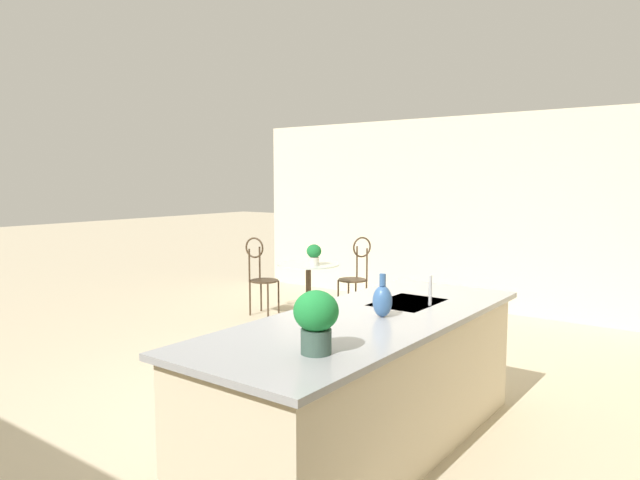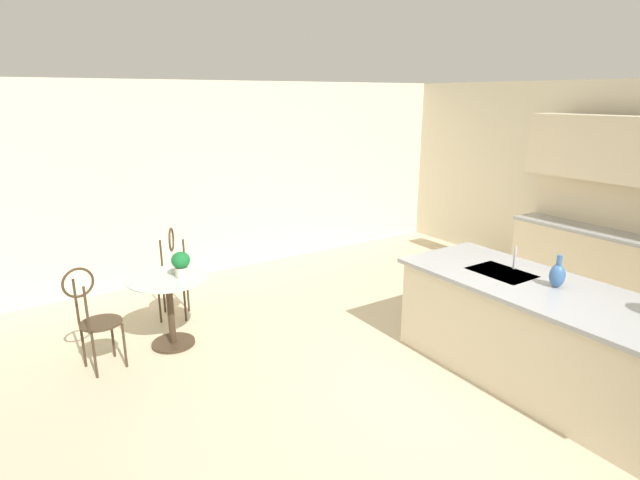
{
  "view_description": "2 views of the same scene",
  "coord_description": "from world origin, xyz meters",
  "px_view_note": "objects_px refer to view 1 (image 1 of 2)",
  "views": [
    {
      "loc": [
        3.47,
        2.81,
        1.82
      ],
      "look_at": [
        -1.21,
        -0.67,
        1.2
      ],
      "focal_mm": 32.27,
      "sensor_mm": 36.0,
      "label": 1
    },
    {
      "loc": [
        2.54,
        -3.01,
        2.52
      ],
      "look_at": [
        -1.59,
        -0.29,
        1.09
      ],
      "focal_mm": 28.39,
      "sensor_mm": 36.0,
      "label": 2
    }
  ],
  "objects_px": {
    "chair_near_window": "(260,272)",
    "potted_plant_on_table": "(314,253)",
    "potted_plant_counter_far": "(316,318)",
    "bistro_table": "(308,286)",
    "chair_by_island": "(356,271)",
    "vase_on_counter": "(382,300)"
  },
  "relations": [
    {
      "from": "chair_near_window",
      "to": "potted_plant_counter_far",
      "type": "distance_m",
      "value": 4.85
    },
    {
      "from": "chair_near_window",
      "to": "bistro_table",
      "type": "bearing_deg",
      "value": 97.97
    },
    {
      "from": "bistro_table",
      "to": "potted_plant_on_table",
      "type": "bearing_deg",
      "value": 68.48
    },
    {
      "from": "vase_on_counter",
      "to": "potted_plant_on_table",
      "type": "bearing_deg",
      "value": -135.44
    },
    {
      "from": "bistro_table",
      "to": "vase_on_counter",
      "type": "relative_size",
      "value": 2.78
    },
    {
      "from": "bistro_table",
      "to": "potted_plant_counter_far",
      "type": "distance_m",
      "value": 4.45
    },
    {
      "from": "potted_plant_counter_far",
      "to": "vase_on_counter",
      "type": "height_order",
      "value": "potted_plant_counter_far"
    },
    {
      "from": "chair_by_island",
      "to": "vase_on_counter",
      "type": "distance_m",
      "value": 4.04
    },
    {
      "from": "vase_on_counter",
      "to": "chair_near_window",
      "type": "bearing_deg",
      "value": -126.32
    },
    {
      "from": "bistro_table",
      "to": "potted_plant_counter_far",
      "type": "relative_size",
      "value": 2.4
    },
    {
      "from": "chair_near_window",
      "to": "potted_plant_on_table",
      "type": "xyz_separation_m",
      "value": [
        -0.05,
        0.87,
        0.32
      ]
    },
    {
      "from": "chair_by_island",
      "to": "potted_plant_on_table",
      "type": "height_order",
      "value": "chair_by_island"
    },
    {
      "from": "potted_plant_on_table",
      "to": "potted_plant_counter_far",
      "type": "distance_m",
      "value": 4.28
    },
    {
      "from": "bistro_table",
      "to": "chair_near_window",
      "type": "height_order",
      "value": "chair_near_window"
    },
    {
      "from": "chair_by_island",
      "to": "potted_plant_counter_far",
      "type": "bearing_deg",
      "value": 30.54
    },
    {
      "from": "potted_plant_counter_far",
      "to": "vase_on_counter",
      "type": "relative_size",
      "value": 1.16
    },
    {
      "from": "bistro_table",
      "to": "chair_by_island",
      "type": "distance_m",
      "value": 0.78
    },
    {
      "from": "potted_plant_on_table",
      "to": "potted_plant_counter_far",
      "type": "bearing_deg",
      "value": 37.34
    },
    {
      "from": "potted_plant_on_table",
      "to": "chair_near_window",
      "type": "bearing_deg",
      "value": -86.57
    },
    {
      "from": "potted_plant_counter_far",
      "to": "potted_plant_on_table",
      "type": "bearing_deg",
      "value": -142.66
    },
    {
      "from": "potted_plant_counter_far",
      "to": "vase_on_counter",
      "type": "bearing_deg",
      "value": -171.67
    },
    {
      "from": "chair_near_window",
      "to": "vase_on_counter",
      "type": "relative_size",
      "value": 3.62
    }
  ]
}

